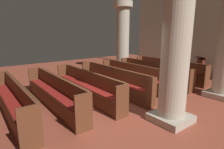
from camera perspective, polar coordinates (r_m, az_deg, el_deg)
ground_plane at (r=5.91m, az=1.59°, el=-9.31°), size 19.20×19.20×0.00m
back_wall at (r=10.43m, az=29.19°, el=11.45°), size 10.00×0.16×4.50m
pew_row_0 at (r=9.37m, az=16.88°, el=1.69°), size 3.82×0.47×0.92m
pew_row_1 at (r=8.49m, az=12.39°, el=0.82°), size 3.82×0.46×0.92m
pew_row_2 at (r=7.68m, az=6.92°, el=-0.25°), size 3.82×0.47×0.92m
pew_row_3 at (r=6.96m, az=0.23°, el=-1.56°), size 3.82×0.46×0.92m
pew_row_4 at (r=6.35m, az=-7.88°, el=-3.10°), size 3.82×0.46×0.92m
pew_row_5 at (r=5.91m, az=-17.47°, el=-4.84°), size 3.82×0.47×0.92m
pew_row_6 at (r=5.65m, az=-28.33°, el=-6.64°), size 3.82×0.46×0.92m
pillar_far_side at (r=10.61m, az=3.31°, el=11.64°), size 1.04×1.04×3.84m
pillar_aisle_rear at (r=4.64m, az=19.16°, el=9.22°), size 0.98×0.98×3.84m
lectern at (r=10.08m, az=25.50°, el=1.51°), size 0.48×0.45×1.08m
hymn_book at (r=8.99m, az=22.29°, el=3.68°), size 0.13×0.19×0.03m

